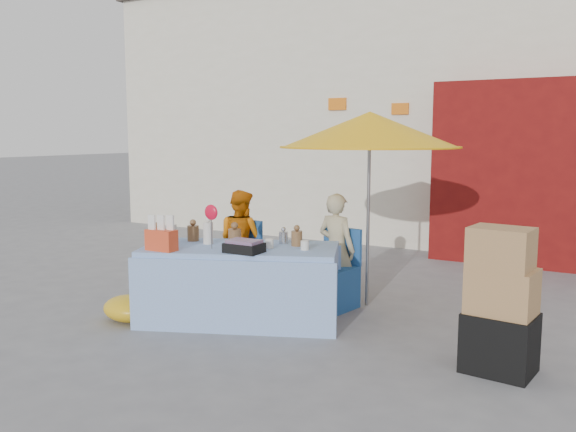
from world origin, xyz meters
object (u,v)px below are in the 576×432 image
Objects in this scene: chair_right at (331,284)px; market_table at (240,283)px; chair_left at (235,271)px; vendor_beige at (336,250)px; vendor_orange at (241,241)px; box_stack at (501,306)px; umbrella at (370,131)px.

market_table is at bearing -114.78° from chair_right.
chair_left is 0.69× the size of vendor_beige.
chair_right is at bearing -175.92° from vendor_orange.
box_stack reaches higher than chair_left.
box_stack is (3.17, -1.09, -0.07)m from vendor_orange.
box_stack is (2.52, -0.10, 0.14)m from market_table.
vendor_beige reaches higher than market_table.
chair_right is at bearing 32.55° from market_table.
vendor_beige is at bearing -169.80° from vendor_orange.
umbrella is at bearing 20.62° from chair_left.
vendor_beige reaches higher than chair_left.
box_stack is at bearing -6.54° from chair_left.
umbrella is at bearing 142.65° from box_stack.
vendor_orange reaches higher than box_stack.
market_table is 1.87× the size of box_stack.
umbrella is at bearing -164.27° from vendor_orange.
chair_right is at bearing -136.25° from umbrella.
vendor_beige is at bearing -153.43° from umbrella.
chair_left is 1.25m from chair_right.
market_table is 1.76× the size of vendor_beige.
umbrella reaches higher than chair_right.
vendor_beige is at bearing 101.40° from chair_right.
chair_right is at bearing 101.40° from vendor_beige.
chair_left is at bearing 163.25° from box_stack.
umbrella reaches higher than box_stack.
umbrella is at bearing 53.95° from chair_right.
vendor_orange is 1.25m from vendor_beige.
chair_right is 1.31m from vendor_orange.
market_table is 1.03× the size of umbrella.
vendor_orange is at bearing 161.07° from box_stack.
umbrella reaches higher than chair_left.
chair_left is 0.41× the size of umbrella.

